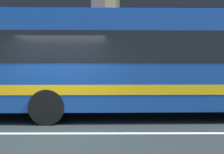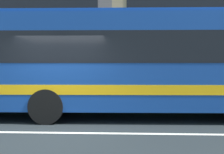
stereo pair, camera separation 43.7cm
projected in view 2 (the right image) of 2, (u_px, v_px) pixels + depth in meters
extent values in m
plane|color=#20262A|center=(51.00, 133.00, 6.77)|extent=(160.00, 160.00, 0.00)
cube|color=silver|center=(51.00, 133.00, 6.77)|extent=(60.00, 0.16, 0.01)
cube|color=#1E5422|center=(91.00, 92.00, 12.43)|extent=(14.27, 1.10, 0.93)
cube|color=navy|center=(79.00, 63.00, 8.88)|extent=(12.41, 2.80, 2.83)
cube|color=black|center=(79.00, 49.00, 8.86)|extent=(11.67, 2.81, 0.91)
cube|color=#F2AD11|center=(79.00, 86.00, 8.91)|extent=(12.17, 2.82, 0.28)
cube|color=#113D93|center=(79.00, 17.00, 8.82)|extent=(11.91, 2.38, 0.12)
cylinder|color=black|center=(63.00, 97.00, 10.13)|extent=(1.01, 0.30, 1.00)
cylinder|color=black|center=(46.00, 107.00, 7.78)|extent=(1.01, 0.30, 1.00)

